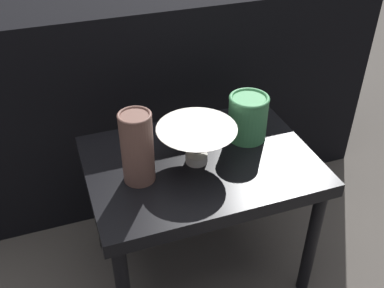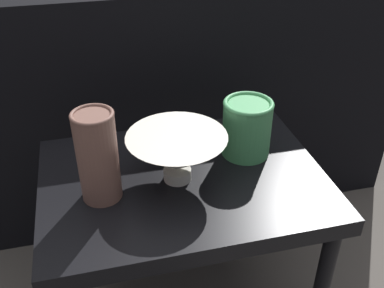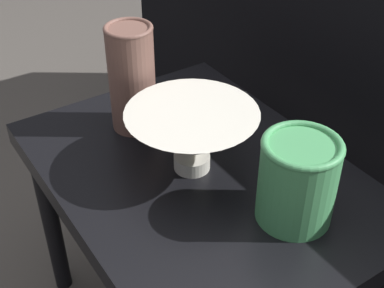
# 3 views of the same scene
# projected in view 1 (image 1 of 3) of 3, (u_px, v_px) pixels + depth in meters

# --- Properties ---
(ground_plane) EXTENTS (8.00, 8.00, 0.00)m
(ground_plane) POSITION_uv_depth(u_px,v_px,m) (199.00, 265.00, 1.48)
(ground_plane) COLOR #4C4742
(table) EXTENTS (0.62, 0.45, 0.44)m
(table) POSITION_uv_depth(u_px,v_px,m) (200.00, 175.00, 1.26)
(table) COLOR black
(table) RESTS_ON ground_plane
(couch_backdrop) EXTENTS (1.59, 0.50, 0.74)m
(couch_backdrop) POSITION_uv_depth(u_px,v_px,m) (147.00, 86.00, 1.71)
(couch_backdrop) COLOR black
(couch_backdrop) RESTS_ON ground_plane
(bowl) EXTENTS (0.21, 0.21, 0.11)m
(bowl) POSITION_uv_depth(u_px,v_px,m) (197.00, 142.00, 1.18)
(bowl) COLOR silver
(bowl) RESTS_ON table
(vase_textured_left) EXTENTS (0.08, 0.08, 0.20)m
(vase_textured_left) POSITION_uv_depth(u_px,v_px,m) (137.00, 147.00, 1.10)
(vase_textured_left) COLOR brown
(vase_textured_left) RESTS_ON table
(vase_colorful_right) EXTENTS (0.11, 0.11, 0.13)m
(vase_colorful_right) POSITION_uv_depth(u_px,v_px,m) (248.00, 117.00, 1.27)
(vase_colorful_right) COLOR #47995B
(vase_colorful_right) RESTS_ON table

